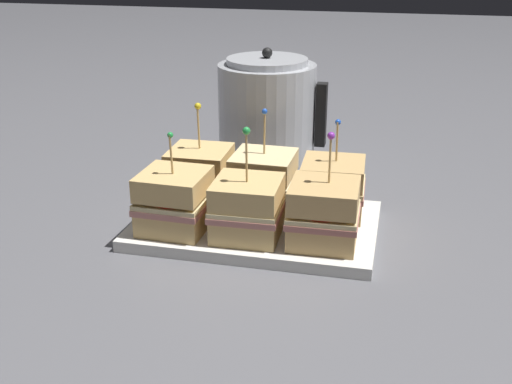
# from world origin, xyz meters

# --- Properties ---
(ground_plane) EXTENTS (6.00, 6.00, 0.00)m
(ground_plane) POSITION_xyz_m (0.00, 0.00, 0.00)
(ground_plane) COLOR slate
(serving_platter) EXTENTS (0.38, 0.24, 0.02)m
(serving_platter) POSITION_xyz_m (0.00, 0.00, 0.01)
(serving_platter) COLOR white
(serving_platter) RESTS_ON ground_plane
(sandwich_front_left) EXTENTS (0.11, 0.11, 0.16)m
(sandwich_front_left) POSITION_xyz_m (-0.11, -0.06, 0.06)
(sandwich_front_left) COLOR tan
(sandwich_front_left) RESTS_ON serving_platter
(sandwich_front_center) EXTENTS (0.10, 0.10, 0.17)m
(sandwich_front_center) POSITION_xyz_m (0.00, -0.06, 0.06)
(sandwich_front_center) COLOR tan
(sandwich_front_center) RESTS_ON serving_platter
(sandwich_front_right) EXTENTS (0.10, 0.10, 0.17)m
(sandwich_front_right) POSITION_xyz_m (0.11, -0.05, 0.06)
(sandwich_front_right) COLOR tan
(sandwich_front_right) RESTS_ON serving_platter
(sandwich_back_left) EXTENTS (0.10, 0.10, 0.17)m
(sandwich_back_left) POSITION_xyz_m (-0.11, 0.06, 0.06)
(sandwich_back_left) COLOR tan
(sandwich_back_left) RESTS_ON serving_platter
(sandwich_back_center) EXTENTS (0.10, 0.10, 0.17)m
(sandwich_back_center) POSITION_xyz_m (0.00, 0.05, 0.06)
(sandwich_back_center) COLOR beige
(sandwich_back_center) RESTS_ON serving_platter
(sandwich_back_right) EXTENTS (0.11, 0.11, 0.16)m
(sandwich_back_right) POSITION_xyz_m (0.11, 0.06, 0.06)
(sandwich_back_right) COLOR tan
(sandwich_back_right) RESTS_ON serving_platter
(kettle_steel) EXTENTS (0.21, 0.19, 0.24)m
(kettle_steel) POSITION_xyz_m (-0.05, 0.30, 0.11)
(kettle_steel) COLOR #B7BABF
(kettle_steel) RESTS_ON ground_plane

